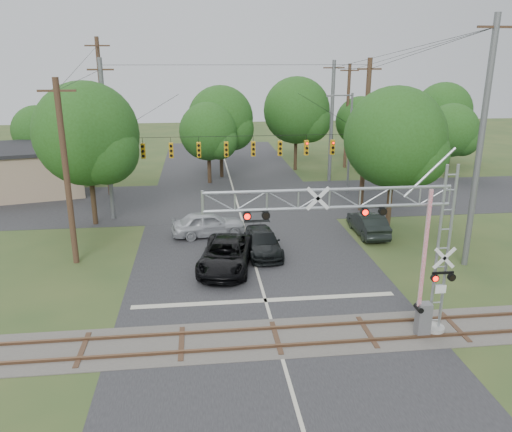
{
  "coord_description": "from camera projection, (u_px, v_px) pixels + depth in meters",
  "views": [
    {
      "loc": [
        -3.01,
        -16.45,
        11.32
      ],
      "look_at": [
        -0.24,
        7.5,
        3.76
      ],
      "focal_mm": 35.0,
      "sensor_mm": 36.0,
      "label": 1
    }
  ],
  "objects": [
    {
      "name": "streetlight",
      "position": [
        348.0,
        138.0,
        42.98
      ],
      "size": [
        2.32,
        0.24,
        8.69
      ],
      "color": "slate",
      "rests_on": "ground"
    },
    {
      "name": "road_cross",
      "position": [
        236.0,
        200.0,
        42.06
      ],
      "size": [
        90.0,
        12.0,
        0.02
      ],
      "primitive_type": "cube",
      "color": "#242426",
      "rests_on": "ground"
    },
    {
      "name": "railroad_track",
      "position": [
        276.0,
        338.0,
        21.19
      ],
      "size": [
        90.0,
        3.2,
        0.17
      ],
      "color": "#45403C",
      "rests_on": "ground"
    },
    {
      "name": "suv_dark",
      "position": [
        368.0,
        223.0,
        33.64
      ],
      "size": [
        1.68,
        4.74,
        1.56
      ],
      "primitive_type": "imported",
      "rotation": [
        0.0,
        0.0,
        3.13
      ],
      "color": "black",
      "rests_on": "ground"
    },
    {
      "name": "pickup_black",
      "position": [
        226.0,
        255.0,
        28.13
      ],
      "size": [
        3.81,
        6.32,
        1.64
      ],
      "primitive_type": "imported",
      "rotation": [
        0.0,
        0.0,
        -0.19
      ],
      "color": "black",
      "rests_on": "ground"
    },
    {
      "name": "car_dark",
      "position": [
        262.0,
        242.0,
        30.4
      ],
      "size": [
        2.17,
        4.96,
        1.42
      ],
      "primitive_type": "imported",
      "rotation": [
        0.0,
        0.0,
        0.04
      ],
      "color": "black",
      "rests_on": "ground"
    },
    {
      "name": "ground",
      "position": [
        284.0,
        366.0,
        19.31
      ],
      "size": [
        160.0,
        160.0,
        0.0
      ],
      "primitive_type": "plane",
      "color": "#2E4620",
      "rests_on": "ground"
    },
    {
      "name": "road_main",
      "position": [
        255.0,
        265.0,
        28.79
      ],
      "size": [
        14.0,
        90.0,
        0.02
      ],
      "primitive_type": "cube",
      "color": "#242426",
      "rests_on": "ground"
    },
    {
      "name": "treeline",
      "position": [
        257.0,
        124.0,
        46.39
      ],
      "size": [
        57.34,
        29.35,
        10.06
      ],
      "color": "#352618",
      "rests_on": "ground"
    },
    {
      "name": "crossing_gantry",
      "position": [
        373.0,
        237.0,
        19.91
      ],
      "size": [
        10.32,
        0.95,
        7.43
      ],
      "color": "#989792",
      "rests_on": "ground"
    },
    {
      "name": "sedan_silver",
      "position": [
        209.0,
        224.0,
        33.43
      ],
      "size": [
        5.15,
        2.69,
        1.67
      ],
      "primitive_type": "imported",
      "rotation": [
        0.0,
        0.0,
        1.72
      ],
      "color": "#A7AAAF",
      "rests_on": "ground"
    },
    {
      "name": "traffic_signal_span",
      "position": [
        251.0,
        141.0,
        36.69
      ],
      "size": [
        19.34,
        0.36,
        11.5
      ],
      "color": "slate",
      "rests_on": "ground"
    },
    {
      "name": "utility_poles",
      "position": [
        272.0,
        129.0,
        39.09
      ],
      "size": [
        25.79,
        27.82,
        13.61
      ],
      "color": "#3F2A1D",
      "rests_on": "ground"
    }
  ]
}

